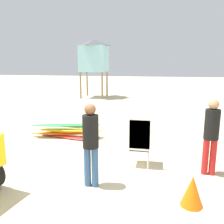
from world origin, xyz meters
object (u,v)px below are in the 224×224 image
Objects in this scene: lifeguard_tower at (94,56)px; lifeguard_near_center at (91,140)px; surfboard_pile at (67,130)px; lifeguard_near_left at (211,132)px; stacked_plastic_chairs at (140,137)px; traffic_cone_near at (192,191)px.

lifeguard_near_center is at bearing -74.91° from lifeguard_tower.
surfboard_pile is 0.62× the size of lifeguard_tower.
lifeguard_tower is at bearing 117.01° from lifeguard_near_left.
surfboard_pile is at bearing -80.22° from lifeguard_tower.
stacked_plastic_chairs is 0.51× the size of surfboard_pile.
stacked_plastic_chairs reaches higher than traffic_cone_near.
stacked_plastic_chairs is 0.31× the size of lifeguard_tower.
traffic_cone_near is (1.05, -1.45, -0.46)m from stacked_plastic_chairs.
lifeguard_near_left is at bearing 68.86° from traffic_cone_near.
stacked_plastic_chairs is at bearing -69.44° from lifeguard_tower.
lifeguard_near_center is 2.09m from traffic_cone_near.
lifeguard_near_left is 12.96m from lifeguard_tower.
lifeguard_near_left reaches higher than surfboard_pile.
lifeguard_tower is (-4.24, 11.31, 2.25)m from stacked_plastic_chairs.
lifeguard_near_center is (1.73, -2.99, 0.75)m from surfboard_pile.
stacked_plastic_chairs is at bearing -35.62° from surfboard_pile.
surfboard_pile is (-2.62, 1.87, -0.50)m from stacked_plastic_chairs.
lifeguard_tower reaches higher than lifeguard_near_left.
lifeguard_near_center reaches higher than traffic_cone_near.
lifeguard_near_center is (-0.89, -1.12, 0.25)m from stacked_plastic_chairs.
surfboard_pile is 4.49× the size of traffic_cone_near.
lifeguard_tower is at bearing 105.09° from lifeguard_near_center.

